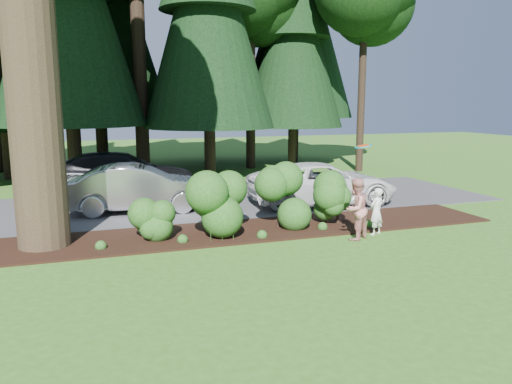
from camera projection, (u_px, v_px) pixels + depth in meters
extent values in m
plane|color=#2F5C1A|center=(264.00, 270.00, 10.72)|extent=(80.00, 80.00, 0.00)
cube|color=black|center=(225.00, 232.00, 13.74)|extent=(16.00, 2.50, 0.05)
cube|color=#38383A|center=(193.00, 204.00, 17.71)|extent=(22.00, 6.00, 0.03)
sphere|color=#1A4916|center=(151.00, 216.00, 12.95)|extent=(1.08, 1.08, 1.08)
cylinder|color=black|center=(151.00, 235.00, 13.04)|extent=(0.08, 0.08, 0.30)
sphere|color=#1A4916|center=(220.00, 202.00, 13.29)|extent=(1.35, 1.35, 1.35)
cylinder|color=black|center=(220.00, 231.00, 13.43)|extent=(0.08, 0.08, 0.30)
sphere|color=#1A4916|center=(278.00, 200.00, 14.15)|extent=(1.26, 1.26, 1.26)
cylinder|color=black|center=(278.00, 223.00, 14.27)|extent=(0.08, 0.08, 0.30)
sphere|color=#1A4916|center=(338.00, 201.00, 14.56)|extent=(1.17, 1.17, 1.17)
cylinder|color=black|center=(338.00, 220.00, 14.66)|extent=(0.08, 0.08, 0.30)
cylinder|color=#1A4916|center=(211.00, 234.00, 12.72)|extent=(0.01, 0.01, 0.50)
sphere|color=white|center=(211.00, 224.00, 12.67)|extent=(0.09, 0.09, 0.09)
cylinder|color=#1A4916|center=(222.00, 233.00, 12.82)|extent=(0.01, 0.01, 0.50)
sphere|color=white|center=(222.00, 223.00, 12.77)|extent=(0.09, 0.09, 0.09)
cylinder|color=#1A4916|center=(233.00, 232.00, 12.91)|extent=(0.01, 0.01, 0.50)
sphere|color=white|center=(233.00, 222.00, 12.86)|extent=(0.09, 0.09, 0.09)
cylinder|color=black|center=(70.00, 64.00, 22.50)|extent=(0.50, 0.50, 10.50)
cylinder|color=black|center=(142.00, 84.00, 22.21)|extent=(0.50, 0.50, 8.75)
cylinder|color=black|center=(202.00, 59.00, 23.87)|extent=(0.50, 0.50, 11.20)
cylinder|color=black|center=(255.00, 80.00, 25.91)|extent=(0.50, 0.50, 9.45)
cylinder|color=black|center=(311.00, 65.00, 25.17)|extent=(0.50, 0.50, 10.85)
cone|color=black|center=(312.00, 0.00, 24.62)|extent=(6.82, 6.82, 11.62)
cylinder|color=black|center=(336.00, 78.00, 27.92)|extent=(0.50, 0.50, 9.80)
cylinder|color=black|center=(102.00, 69.00, 25.77)|extent=(0.50, 0.50, 10.50)
cone|color=black|center=(99.00, 8.00, 25.24)|extent=(6.60, 6.60, 11.25)
cylinder|color=black|center=(210.00, 60.00, 28.48)|extent=(0.50, 0.50, 11.90)
cylinder|color=black|center=(294.00, 76.00, 29.75)|extent=(0.50, 0.50, 10.15)
cone|color=black|center=(295.00, 26.00, 29.23)|extent=(6.38, 6.38, 10.88)
imported|color=#B6B6BB|center=(139.00, 188.00, 16.27)|extent=(4.81, 2.03, 1.54)
imported|color=silver|center=(322.00, 183.00, 17.51)|extent=(5.40, 2.81, 1.45)
imported|color=black|center=(121.00, 174.00, 18.97)|extent=(5.93, 2.86, 1.67)
imported|color=silver|center=(376.00, 212.00, 13.50)|extent=(0.55, 0.47, 1.29)
imported|color=#AC1717|center=(356.00, 209.00, 13.01)|extent=(0.99, 0.93, 1.63)
cylinder|color=#187A87|center=(363.00, 146.00, 13.36)|extent=(0.46, 0.46, 0.13)
cylinder|color=#D54511|center=(363.00, 146.00, 13.36)|extent=(0.32, 0.32, 0.09)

